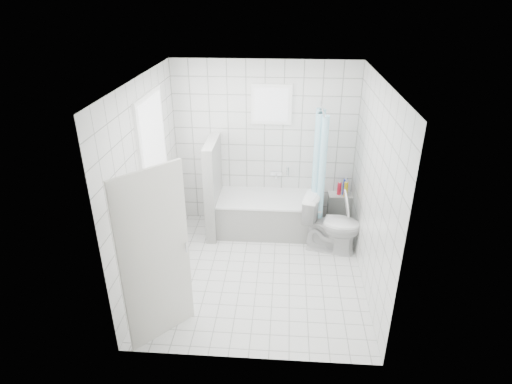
{
  "coord_description": "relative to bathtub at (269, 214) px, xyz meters",
  "views": [
    {
      "loc": [
        0.32,
        -4.77,
        3.55
      ],
      "look_at": [
        -0.05,
        0.35,
        1.05
      ],
      "focal_mm": 30.0,
      "sensor_mm": 36.0,
      "label": 1
    }
  ],
  "objects": [
    {
      "name": "door",
      "position": [
        -1.07,
        -2.31,
        0.71
      ],
      "size": [
        0.57,
        0.62,
        2.0
      ],
      "primitive_type": "cube",
      "rotation": [
        0.0,
        0.0,
        -0.73
      ],
      "color": "silver",
      "rests_on": "ground"
    },
    {
      "name": "ground",
      "position": [
        -0.09,
        -1.12,
        -0.29
      ],
      "size": [
        3.0,
        3.0,
        0.0
      ],
      "primitive_type": "plane",
      "color": "white",
      "rests_on": "ground"
    },
    {
      "name": "sill_bottles",
      "position": [
        -1.39,
        -1.05,
        0.72
      ],
      "size": [
        0.16,
        0.49,
        0.28
      ],
      "color": "white",
      "rests_on": "window_sill"
    },
    {
      "name": "window_back",
      "position": [
        0.01,
        0.33,
        1.66
      ],
      "size": [
        0.5,
        0.01,
        0.5
      ],
      "primitive_type": "cube",
      "color": "white",
      "rests_on": "wall_back"
    },
    {
      "name": "shower_curtain",
      "position": [
        0.72,
        -0.16,
        0.81
      ],
      "size": [
        0.14,
        0.48,
        1.78
      ],
      "primitive_type": null,
      "color": "#48B5D3",
      "rests_on": "curtain_rod"
    },
    {
      "name": "bathtub",
      "position": [
        0.0,
        0.0,
        0.0
      ],
      "size": [
        1.57,
        0.77,
        0.58
      ],
      "color": "white",
      "rests_on": "ground"
    },
    {
      "name": "ledge_bottles",
      "position": [
        1.16,
        0.24,
        0.38
      ],
      "size": [
        0.16,
        0.13,
        0.26
      ],
      "color": "#F81D37",
      "rests_on": "tiled_ledge"
    },
    {
      "name": "wall_front",
      "position": [
        -0.09,
        -2.62,
        1.01
      ],
      "size": [
        2.8,
        0.02,
        2.6
      ],
      "primitive_type": "cube",
      "color": "white",
      "rests_on": "ground"
    },
    {
      "name": "tub_faucet",
      "position": [
        0.1,
        0.33,
        0.56
      ],
      "size": [
        0.18,
        0.06,
        0.06
      ],
      "primitive_type": "cube",
      "color": "silver",
      "rests_on": "wall_back"
    },
    {
      "name": "wall_right",
      "position": [
        1.31,
        -1.12,
        1.01
      ],
      "size": [
        0.02,
        3.0,
        2.6
      ],
      "primitive_type": "cube",
      "color": "white",
      "rests_on": "ground"
    },
    {
      "name": "curtain_rod",
      "position": [
        0.72,
        -0.02,
        1.71
      ],
      "size": [
        0.02,
        0.8,
        0.02
      ],
      "primitive_type": "cylinder",
      "rotation": [
        1.57,
        0.0,
        0.0
      ],
      "color": "silver",
      "rests_on": "wall_back"
    },
    {
      "name": "partition_wall",
      "position": [
        -0.85,
        -0.05,
        0.46
      ],
      "size": [
        0.15,
        0.85,
        1.5
      ],
      "primitive_type": "cube",
      "color": "white",
      "rests_on": "ground"
    },
    {
      "name": "window_left",
      "position": [
        -1.45,
        -0.82,
        1.31
      ],
      "size": [
        0.01,
        0.9,
        1.4
      ],
      "primitive_type": "cube",
      "color": "white",
      "rests_on": "wall_left"
    },
    {
      "name": "tiled_ledge",
      "position": [
        1.14,
        0.25,
        -0.02
      ],
      "size": [
        0.4,
        0.24,
        0.55
      ],
      "primitive_type": "cube",
      "color": "white",
      "rests_on": "ground"
    },
    {
      "name": "wall_left",
      "position": [
        -1.49,
        -1.12,
        1.01
      ],
      "size": [
        0.02,
        3.0,
        2.6
      ],
      "primitive_type": "cube",
      "color": "white",
      "rests_on": "ground"
    },
    {
      "name": "window_sill",
      "position": [
        -1.4,
        -0.82,
        0.57
      ],
      "size": [
        0.18,
        1.02,
        0.08
      ],
      "primitive_type": "cube",
      "color": "white",
      "rests_on": "wall_left"
    },
    {
      "name": "toilet",
      "position": [
        0.94,
        -0.47,
        0.13
      ],
      "size": [
        0.91,
        0.65,
        0.85
      ],
      "primitive_type": "imported",
      "rotation": [
        0.0,
        0.0,
        1.35
      ],
      "color": "white",
      "rests_on": "ground"
    },
    {
      "name": "wall_back",
      "position": [
        -0.09,
        0.38,
        1.01
      ],
      "size": [
        2.8,
        0.02,
        2.6
      ],
      "primitive_type": "cube",
      "color": "white",
      "rests_on": "ground"
    },
    {
      "name": "ceiling",
      "position": [
        -0.09,
        -1.12,
        2.31
      ],
      "size": [
        3.0,
        3.0,
        0.0
      ],
      "primitive_type": "plane",
      "rotation": [
        3.14,
        0.0,
        0.0
      ],
      "color": "white",
      "rests_on": "ground"
    }
  ]
}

